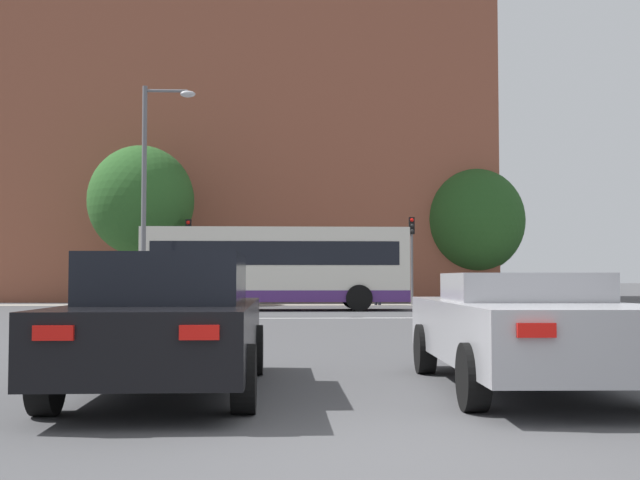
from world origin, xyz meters
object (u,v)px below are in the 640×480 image
Objects in this scene: car_saloon_left at (168,322)px; street_lamp_junction at (152,177)px; car_roadster_right at (526,328)px; bus_crossing_lead at (276,266)px; pedestrian_waiting at (378,282)px; traffic_light_far_left at (188,247)px; traffic_light_far_right at (412,246)px.

street_lamp_junction is (-3.11, 17.66, 3.81)m from car_saloon_left.
car_saloon_left is 3.99m from car_roadster_right.
bus_crossing_lead reaches higher than pedestrian_waiting.
traffic_light_far_left is (-3.14, 27.98, 1.90)m from car_saloon_left.
car_saloon_left is 0.63× the size of street_lamp_junction.
car_saloon_left is at bearing -177.69° from car_roadster_right.
car_roadster_right is 27.97m from pedestrian_waiting.
traffic_light_far_right reaches higher than pedestrian_waiting.
pedestrian_waiting is at bearing -164.32° from traffic_light_far_right.
bus_crossing_lead is 6.91m from street_lamp_junction.
bus_crossing_lead is 8.76m from traffic_light_far_right.
traffic_light_far_left is at bearing 18.34° from pedestrian_waiting.
pedestrian_waiting is at bearing -40.19° from bus_crossing_lead.
bus_crossing_lead is 1.34× the size of street_lamp_junction.
car_roadster_right is 0.48× the size of bus_crossing_lead.
traffic_light_far_right reaches higher than traffic_light_far_left.
street_lamp_junction is (0.03, -10.32, 1.91)m from traffic_light_far_left.
traffic_light_far_right is 2.29× the size of pedestrian_waiting.
car_saloon_left is 2.68× the size of pedestrian_waiting.
traffic_light_far_left is (-7.13, 27.92, 1.98)m from car_roadster_right.
car_roadster_right is 19.37m from street_lamp_junction.
car_roadster_right is at bearing -68.03° from street_lamp_junction.
traffic_light_far_left is at bearing 90.17° from street_lamp_junction.
traffic_light_far_right is 15.06m from street_lamp_junction.
street_lamp_junction is at bearing 68.26° from pedestrian_waiting.
car_saloon_left is 1.22× the size of traffic_light_far_left.
traffic_light_far_left is (-10.38, -0.48, -0.11)m from traffic_light_far_right.
street_lamp_junction reaches higher than bus_crossing_lead.
traffic_light_far_left is at bearing -177.37° from traffic_light_far_right.
street_lamp_junction reaches higher than traffic_light_far_right.
traffic_light_far_left is 0.52× the size of street_lamp_junction.
traffic_light_far_left reaches higher than car_saloon_left.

